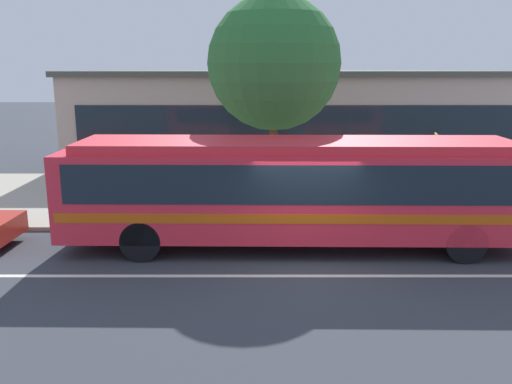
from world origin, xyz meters
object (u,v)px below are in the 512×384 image
street_tree_near_stop (272,64)px  bus_stop_sign (432,166)px  transit_bus (295,186)px  pedestrian_standing_by_tree (375,185)px  pedestrian_walking_along_curb (316,179)px  pedestrian_waiting_near_sign (330,185)px

street_tree_near_stop → bus_stop_sign: bearing=-23.5°
transit_bus → pedestrian_standing_by_tree: bearing=43.0°
pedestrian_walking_along_curb → bus_stop_sign: 3.60m
transit_bus → bus_stop_sign: (4.14, 1.92, 0.16)m
street_tree_near_stop → pedestrian_walking_along_curb: bearing=-18.1°
pedestrian_standing_by_tree → transit_bus: bearing=-137.0°
pedestrian_waiting_near_sign → bus_stop_sign: 3.05m
pedestrian_waiting_near_sign → street_tree_near_stop: 4.24m
pedestrian_walking_along_curb → street_tree_near_stop: size_ratio=0.25×
street_tree_near_stop → transit_bus: bearing=-83.1°
transit_bus → pedestrian_waiting_near_sign: size_ratio=7.48×
pedestrian_standing_by_tree → bus_stop_sign: bus_stop_sign is taller
transit_bus → bus_stop_sign: transit_bus is taller
transit_bus → street_tree_near_stop: 5.01m
pedestrian_standing_by_tree → pedestrian_waiting_near_sign: bearing=165.2°
transit_bus → pedestrian_standing_by_tree: (2.63, 2.45, -0.53)m
pedestrian_standing_by_tree → street_tree_near_stop: bearing=154.6°
transit_bus → street_tree_near_stop: size_ratio=1.77×
pedestrian_waiting_near_sign → street_tree_near_stop: size_ratio=0.24×
pedestrian_standing_by_tree → bus_stop_sign: (1.51, -0.53, 0.69)m
pedestrian_waiting_near_sign → bus_stop_sign: size_ratio=0.60×
bus_stop_sign → street_tree_near_stop: 5.81m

